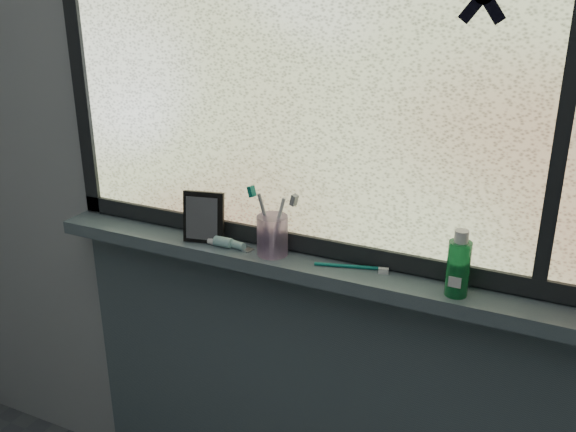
{
  "coord_description": "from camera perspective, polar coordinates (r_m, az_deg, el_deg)",
  "views": [
    {
      "loc": [
        0.65,
        -0.23,
        1.78
      ],
      "look_at": [
        0.03,
        1.05,
        1.22
      ],
      "focal_mm": 40.0,
      "sensor_mm": 36.0,
      "label": 1
    }
  ],
  "objects": [
    {
      "name": "windowsill",
      "position": [
        1.78,
        1.49,
        -4.52
      ],
      "size": [
        1.62,
        0.14,
        0.04
      ],
      "primitive_type": "cube",
      "color": "#485860",
      "rests_on": "wall_back"
    },
    {
      "name": "toothpaste_tube",
      "position": [
        1.85,
        -5.31,
        -2.41
      ],
      "size": [
        0.17,
        0.04,
        0.03
      ],
      "primitive_type": null,
      "rotation": [
        0.0,
        0.0,
        -0.05
      ],
      "color": "white",
      "rests_on": "windowsill"
    },
    {
      "name": "frame_mullion",
      "position": [
        1.53,
        23.79,
        10.33
      ],
      "size": [
        0.03,
        0.03,
        1.0
      ],
      "primitive_type": "cube",
      "color": "black",
      "rests_on": "wall_back"
    },
    {
      "name": "sill_apron",
      "position": [
        2.1,
        2.03,
        -16.53
      ],
      "size": [
        1.62,
        0.02,
        0.98
      ],
      "primitive_type": "cube",
      "color": "#485860",
      "rests_on": "floor"
    },
    {
      "name": "frame_bottom",
      "position": [
        1.8,
        2.13,
        -2.49
      ],
      "size": [
        1.6,
        0.03,
        0.05
      ],
      "primitive_type": "cube",
      "color": "black",
      "rests_on": "windowsill"
    },
    {
      "name": "window_pane",
      "position": [
        1.67,
        2.42,
        12.83
      ],
      "size": [
        1.5,
        0.01,
        1.0
      ],
      "primitive_type": "cube",
      "color": "silver",
      "rests_on": "wall_back"
    },
    {
      "name": "wall_back",
      "position": [
        1.75,
        2.58,
        3.83
      ],
      "size": [
        3.0,
        0.01,
        2.5
      ],
      "primitive_type": "cube",
      "color": "#9EA3A8",
      "rests_on": "ground"
    },
    {
      "name": "mouthwash_bottle",
      "position": [
        1.61,
        14.93,
        -4.07
      ],
      "size": [
        0.06,
        0.06,
        0.14
      ],
      "primitive_type": "cylinder",
      "rotation": [
        0.0,
        0.0,
        0.04
      ],
      "color": "#1B9045",
      "rests_on": "windowsill"
    },
    {
      "name": "frame_left",
      "position": [
        2.09,
        -18.12,
        13.57
      ],
      "size": [
        0.05,
        0.03,
        1.1
      ],
      "primitive_type": "cube",
      "color": "black",
      "rests_on": "wall_back"
    },
    {
      "name": "toothbrush_cup",
      "position": [
        1.78,
        -1.4,
        -1.72
      ],
      "size": [
        0.1,
        0.1,
        0.11
      ],
      "primitive_type": "cylinder",
      "rotation": [
        0.0,
        0.0,
        -0.2
      ],
      "color": "#B794C4",
      "rests_on": "windowsill"
    },
    {
      "name": "toothbrush_lying",
      "position": [
        1.73,
        5.27,
        -4.38
      ],
      "size": [
        0.22,
        0.08,
        0.01
      ],
      "primitive_type": null,
      "rotation": [
        0.0,
        0.0,
        0.27
      ],
      "color": "#0C7166",
      "rests_on": "windowsill"
    },
    {
      "name": "vanity_mirror",
      "position": [
        1.88,
        -7.51,
        -0.11
      ],
      "size": [
        0.13,
        0.09,
        0.15
      ],
      "primitive_type": "cube",
      "rotation": [
        0.0,
        0.0,
        0.22
      ],
      "color": "black",
      "rests_on": "windowsill"
    }
  ]
}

